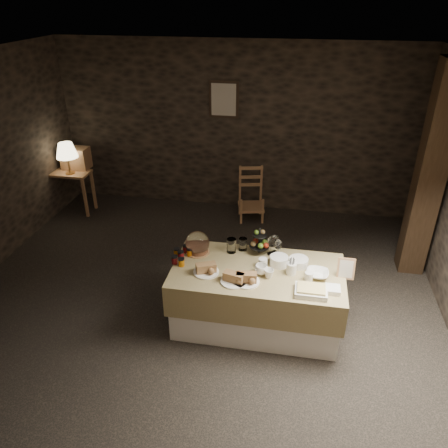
% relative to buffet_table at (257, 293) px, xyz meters
% --- Properties ---
extents(ground_plane, '(5.50, 5.00, 0.01)m').
position_rel_buffet_table_xyz_m(ground_plane, '(-0.71, 0.35, -0.40)').
color(ground_plane, black).
rests_on(ground_plane, ground).
extents(room_shell, '(5.52, 5.02, 2.60)m').
position_rel_buffet_table_xyz_m(room_shell, '(-0.71, 0.35, 1.16)').
color(room_shell, black).
rests_on(room_shell, ground).
extents(buffet_table, '(1.75, 0.93, 0.69)m').
position_rel_buffet_table_xyz_m(buffet_table, '(0.00, 0.00, 0.00)').
color(buffet_table, white).
rests_on(buffet_table, ground_plane).
extents(console_table, '(0.63, 0.36, 0.68)m').
position_rel_buffet_table_xyz_m(console_table, '(-3.21, 2.17, 0.15)').
color(console_table, '#97714A').
rests_on(console_table, ground_plane).
extents(table_lamp, '(0.33, 0.33, 0.49)m').
position_rel_buffet_table_xyz_m(table_lamp, '(-3.16, 2.12, 0.65)').
color(table_lamp, '#AE7F45').
rests_on(table_lamp, console_table).
extents(wine_rack, '(0.42, 0.26, 0.34)m').
position_rel_buffet_table_xyz_m(wine_rack, '(-3.16, 2.35, 0.45)').
color(wine_rack, '#97714A').
rests_on(wine_rack, console_table).
extents(chair, '(0.46, 0.44, 0.64)m').
position_rel_buffet_table_xyz_m(chair, '(-0.36, 2.46, -0.03)').
color(chair, '#97714A').
rests_on(chair, ground_plane).
extents(timber_column, '(0.30, 0.30, 2.60)m').
position_rel_buffet_table_xyz_m(timber_column, '(1.84, 1.42, 0.90)').
color(timber_column, black).
rests_on(timber_column, ground_plane).
extents(framed_picture, '(0.45, 0.04, 0.55)m').
position_rel_buffet_table_xyz_m(framed_picture, '(-0.86, 2.82, 1.35)').
color(framed_picture, '#2E2017').
rests_on(framed_picture, room_shell).
extents(plate_stack_a, '(0.19, 0.19, 0.10)m').
position_rel_buffet_table_xyz_m(plate_stack_a, '(0.20, 0.13, 0.34)').
color(plate_stack_a, white).
rests_on(plate_stack_a, buffet_table).
extents(plate_stack_b, '(0.20, 0.20, 0.08)m').
position_rel_buffet_table_xyz_m(plate_stack_b, '(0.40, 0.15, 0.34)').
color(plate_stack_b, white).
rests_on(plate_stack_b, buffet_table).
extents(cutlery_holder, '(0.10, 0.10, 0.12)m').
position_rel_buffet_table_xyz_m(cutlery_holder, '(0.34, -0.01, 0.35)').
color(cutlery_holder, white).
rests_on(cutlery_holder, buffet_table).
extents(cup_a, '(0.14, 0.14, 0.10)m').
position_rel_buffet_table_xyz_m(cup_a, '(0.04, -0.06, 0.35)').
color(cup_a, white).
rests_on(cup_a, buffet_table).
extents(cup_b, '(0.11, 0.11, 0.09)m').
position_rel_buffet_table_xyz_m(cup_b, '(0.12, -0.11, 0.34)').
color(cup_b, white).
rests_on(cup_b, buffet_table).
extents(mug_c, '(0.09, 0.09, 0.09)m').
position_rel_buffet_table_xyz_m(mug_c, '(0.04, 0.06, 0.34)').
color(mug_c, white).
rests_on(mug_c, buffet_table).
extents(mug_d, '(0.08, 0.08, 0.09)m').
position_rel_buffet_table_xyz_m(mug_d, '(0.51, -0.09, 0.34)').
color(mug_d, white).
rests_on(mug_d, buffet_table).
extents(bowl, '(0.24, 0.24, 0.05)m').
position_rel_buffet_table_xyz_m(bowl, '(0.59, -0.01, 0.32)').
color(bowl, white).
rests_on(bowl, buffet_table).
extents(cake_dome, '(0.26, 0.26, 0.26)m').
position_rel_buffet_table_xyz_m(cake_dome, '(-0.68, 0.21, 0.40)').
color(cake_dome, '#97714A').
rests_on(cake_dome, buffet_table).
extents(fruit_stand, '(0.22, 0.22, 0.31)m').
position_rel_buffet_table_xyz_m(fruit_stand, '(-0.02, 0.33, 0.42)').
color(fruit_stand, black).
rests_on(fruit_stand, buffet_table).
extents(bread_platter_left, '(0.26, 0.26, 0.11)m').
position_rel_buffet_table_xyz_m(bread_platter_left, '(-0.51, -0.14, 0.33)').
color(bread_platter_left, white).
rests_on(bread_platter_left, buffet_table).
extents(bread_platter_center, '(0.26, 0.26, 0.11)m').
position_rel_buffet_table_xyz_m(bread_platter_center, '(-0.21, -0.25, 0.33)').
color(bread_platter_center, white).
rests_on(bread_platter_center, buffet_table).
extents(bread_platter_right, '(0.26, 0.26, 0.11)m').
position_rel_buffet_table_xyz_m(bread_platter_right, '(-0.09, -0.23, 0.33)').
color(bread_platter_right, white).
rests_on(bread_platter_right, buffet_table).
extents(jam_jars, '(0.20, 0.32, 0.07)m').
position_rel_buffet_table_xyz_m(jam_jars, '(-0.82, 0.07, 0.33)').
color(jam_jars, '#5D0D12').
rests_on(jam_jars, buffet_table).
extents(tart_dish, '(0.30, 0.22, 0.07)m').
position_rel_buffet_table_xyz_m(tart_dish, '(0.53, -0.30, 0.33)').
color(tart_dish, white).
rests_on(tart_dish, buffet_table).
extents(square_dish, '(0.14, 0.14, 0.04)m').
position_rel_buffet_table_xyz_m(square_dish, '(0.74, -0.23, 0.32)').
color(square_dish, white).
rests_on(square_dish, buffet_table).
extents(menu_frame, '(0.17, 0.07, 0.22)m').
position_rel_buffet_table_xyz_m(menu_frame, '(0.87, 0.04, 0.38)').
color(menu_frame, '#97714A').
rests_on(menu_frame, buffet_table).
extents(storage_jar_a, '(0.10, 0.10, 0.16)m').
position_rel_buffet_table_xyz_m(storage_jar_a, '(-0.32, 0.29, 0.37)').
color(storage_jar_a, white).
rests_on(storage_jar_a, buffet_table).
extents(storage_jar_b, '(0.09, 0.09, 0.14)m').
position_rel_buffet_table_xyz_m(storage_jar_b, '(-0.21, 0.36, 0.36)').
color(storage_jar_b, white).
rests_on(storage_jar_b, buffet_table).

